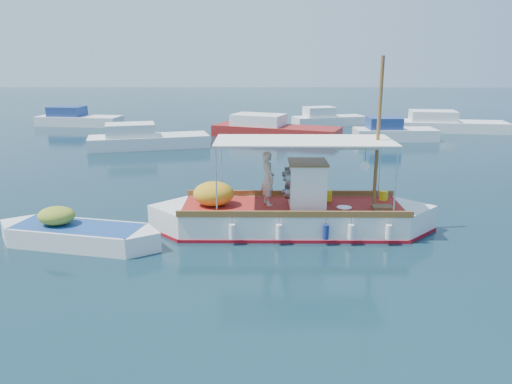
{
  "coord_description": "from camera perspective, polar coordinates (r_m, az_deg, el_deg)",
  "views": [
    {
      "loc": [
        -0.65,
        -15.79,
        5.75
      ],
      "look_at": [
        -0.73,
        0.0,
        1.42
      ],
      "focal_mm": 35.0,
      "sensor_mm": 36.0,
      "label": 1
    }
  ],
  "objects": [
    {
      "name": "bg_boat_far_w",
      "position": [
        45.44,
        -19.79,
        7.78
      ],
      "size": [
        7.23,
        3.22,
        1.8
      ],
      "rotation": [
        0.0,
        0.0,
        -0.14
      ],
      "color": "silver",
      "rests_on": "ground"
    },
    {
      "name": "dinghy",
      "position": [
        16.69,
        -19.81,
        -4.73
      ],
      "size": [
        5.46,
        2.42,
        1.36
      ],
      "rotation": [
        0.0,
        0.0,
        -0.22
      ],
      "color": "white",
      "rests_on": "ground"
    },
    {
      "name": "bg_boat_ne",
      "position": [
        36.58,
        15.35,
        6.52
      ],
      "size": [
        5.66,
        2.35,
        1.8
      ],
      "rotation": [
        0.0,
        0.0,
        0.03
      ],
      "color": "silver",
      "rests_on": "ground"
    },
    {
      "name": "ground",
      "position": [
        16.82,
        2.5,
        -4.68
      ],
      "size": [
        160.0,
        160.0,
        0.0
      ],
      "primitive_type": "plane",
      "color": "black",
      "rests_on": "ground"
    },
    {
      "name": "bg_boat_e",
      "position": [
        42.11,
        20.84,
        7.16
      ],
      "size": [
        8.84,
        3.78,
        1.8
      ],
      "rotation": [
        0.0,
        0.0,
        -0.14
      ],
      "color": "silver",
      "rests_on": "ground"
    },
    {
      "name": "bg_boat_far_n",
      "position": [
        43.05,
        8.09,
        8.16
      ],
      "size": [
        6.33,
        3.59,
        1.8
      ],
      "rotation": [
        0.0,
        0.0,
        0.28
      ],
      "color": "silver",
      "rests_on": "ground"
    },
    {
      "name": "fishing_caique",
      "position": [
        16.9,
        3.92,
        -2.7
      ],
      "size": [
        9.76,
        2.76,
        5.95
      ],
      "rotation": [
        0.0,
        0.0,
        -0.0
      ],
      "color": "white",
      "rests_on": "ground"
    },
    {
      "name": "bg_boat_nw",
      "position": [
        32.98,
        -12.55,
        5.79
      ],
      "size": [
        7.9,
        4.24,
        1.8
      ],
      "rotation": [
        0.0,
        0.0,
        0.26
      ],
      "color": "silver",
      "rests_on": "ground"
    },
    {
      "name": "bg_boat_n",
      "position": [
        36.78,
        1.89,
        7.1
      ],
      "size": [
        9.59,
        5.91,
        1.8
      ],
      "rotation": [
        0.0,
        0.0,
        -0.37
      ],
      "color": "maroon",
      "rests_on": "ground"
    }
  ]
}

